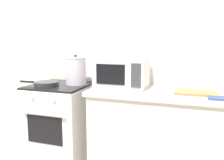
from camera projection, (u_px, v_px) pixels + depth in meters
back_wall at (128, 53)px, 2.61m from camera, size 4.40×0.10×2.50m
lower_cabinet_right at (179, 142)px, 2.22m from camera, size 1.64×0.56×0.88m
countertop_right at (181, 94)px, 2.15m from camera, size 1.70×0.60×0.04m
stove at (61, 126)px, 2.60m from camera, size 0.60×0.64×0.92m
stock_pot at (76, 71)px, 2.52m from camera, size 0.31×0.23×0.32m
frying_pan at (46, 84)px, 2.42m from camera, size 0.45×0.25×0.05m
microwave at (122, 72)px, 2.36m from camera, size 0.50×0.37×0.30m
cutting_board at (196, 92)px, 2.09m from camera, size 0.36×0.26×0.02m
oven_mitt at (220, 98)px, 1.88m from camera, size 0.18×0.14×0.02m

